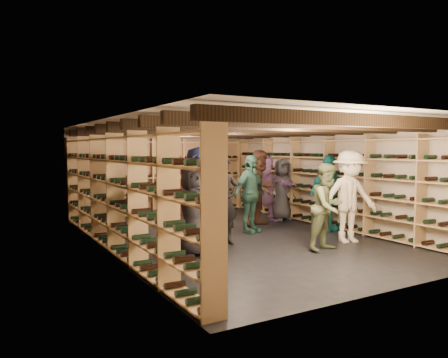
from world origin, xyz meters
TOP-DOWN VIEW (x-y plane):
  - ground at (0.00, 0.00)m, footprint 8.00×8.00m
  - walls at (0.00, 0.00)m, footprint 5.52×8.02m
  - ceiling at (0.00, 0.00)m, footprint 5.50×8.00m
  - ceiling_joists at (0.00, 0.00)m, footprint 5.40×7.12m
  - wine_rack_left at (-2.57, 0.00)m, footprint 0.32×7.50m
  - wine_rack_right at (2.57, 0.00)m, footprint 0.32×7.50m
  - wine_rack_back at (0.00, 3.83)m, footprint 4.70×0.30m
  - crate_stack_left at (-0.39, 1.70)m, footprint 0.56×0.43m
  - crate_stack_right at (0.16, 2.10)m, footprint 0.59×0.50m
  - crate_loose at (0.80, 2.84)m, footprint 0.55×0.42m
  - person_0 at (-1.51, -1.01)m, footprint 0.81×0.55m
  - person_1 at (-0.59, -0.49)m, footprint 0.63×0.42m
  - person_2 at (0.84, -1.84)m, footprint 0.89×0.76m
  - person_3 at (1.69, -1.55)m, footprint 1.30×0.90m
  - person_4 at (2.18, -0.40)m, footprint 1.03×0.46m
  - person_5 at (-1.69, -0.47)m, footprint 1.76×0.70m
  - person_6 at (-1.14, -0.51)m, footprint 0.97×0.67m
  - person_7 at (-0.48, 1.02)m, footprint 0.76×0.62m
  - person_8 at (1.21, 0.85)m, footprint 1.08×0.97m
  - person_9 at (-0.01, 1.30)m, footprint 1.15×0.72m
  - person_10 at (0.52, 0.28)m, footprint 1.09×0.72m
  - person_11 at (1.63, 1.30)m, footprint 1.70×0.99m
  - person_12 at (2.18, 1.30)m, footprint 0.79×0.52m

SIDE VIEW (x-z plane):
  - ground at x=0.00m, z-range 0.00..0.00m
  - crate_loose at x=0.80m, z-range 0.00..0.17m
  - crate_stack_left at x=-0.39m, z-range 0.00..0.51m
  - crate_stack_right at x=0.16m, z-range 0.00..0.51m
  - person_12 at x=2.18m, z-range 0.00..1.60m
  - person_0 at x=-1.51m, z-range 0.00..1.60m
  - person_2 at x=0.84m, z-range 0.00..1.61m
  - person_9 at x=-0.01m, z-range 0.00..1.71m
  - person_1 at x=-0.59m, z-range 0.00..1.72m
  - person_10 at x=0.52m, z-range 0.00..1.73m
  - person_4 at x=2.18m, z-range 0.00..1.73m
  - person_11 at x=1.63m, z-range 0.00..1.75m
  - person_7 at x=-0.48m, z-range 0.00..1.81m
  - person_8 at x=1.21m, z-range 0.00..1.83m
  - person_3 at x=1.69m, z-range 0.00..1.84m
  - person_5 at x=-1.69m, z-range 0.00..1.86m
  - person_6 at x=-1.14m, z-range 0.00..1.90m
  - wine_rack_back at x=0.00m, z-range 0.00..2.15m
  - wine_rack_left at x=-2.57m, z-range 0.00..2.15m
  - wine_rack_right at x=2.57m, z-range 0.00..2.15m
  - walls at x=0.00m, z-range 0.00..2.40m
  - ceiling_joists at x=0.00m, z-range 2.17..2.35m
  - ceiling at x=0.00m, z-range 2.40..2.40m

